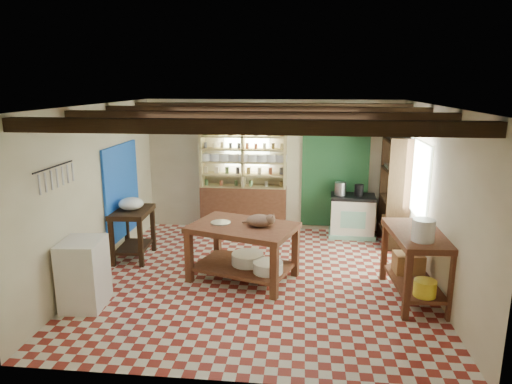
# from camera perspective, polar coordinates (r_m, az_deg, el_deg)

# --- Properties ---
(floor) EXTENTS (5.00, 5.00, 0.02)m
(floor) POSITION_cam_1_polar(r_m,az_deg,el_deg) (7.10, 0.44, -10.78)
(floor) COLOR maroon
(floor) RESTS_ON ground
(ceiling) EXTENTS (5.00, 5.00, 0.02)m
(ceiling) POSITION_cam_1_polar(r_m,az_deg,el_deg) (6.48, 0.48, 10.75)
(ceiling) COLOR #404044
(ceiling) RESTS_ON wall_back
(wall_back) EXTENTS (5.00, 0.04, 2.60)m
(wall_back) POSITION_cam_1_polar(r_m,az_deg,el_deg) (9.11, 1.99, 3.30)
(wall_back) COLOR beige
(wall_back) RESTS_ON floor
(wall_front) EXTENTS (5.00, 0.04, 2.60)m
(wall_front) POSITION_cam_1_polar(r_m,az_deg,el_deg) (4.31, -2.83, -8.47)
(wall_front) COLOR beige
(wall_front) RESTS_ON floor
(wall_left) EXTENTS (0.04, 5.00, 2.60)m
(wall_left) POSITION_cam_1_polar(r_m,az_deg,el_deg) (7.34, -19.35, 0.05)
(wall_left) COLOR beige
(wall_left) RESTS_ON floor
(wall_right) EXTENTS (0.04, 5.00, 2.60)m
(wall_right) POSITION_cam_1_polar(r_m,az_deg,el_deg) (6.90, 21.59, -0.96)
(wall_right) COLOR beige
(wall_right) RESTS_ON floor
(ceiling_beams) EXTENTS (5.00, 3.80, 0.15)m
(ceiling_beams) POSITION_cam_1_polar(r_m,az_deg,el_deg) (6.49, 0.48, 9.70)
(ceiling_beams) COLOR #311E11
(ceiling_beams) RESTS_ON ceiling
(blue_wall_patch) EXTENTS (0.04, 1.40, 1.60)m
(blue_wall_patch) POSITION_cam_1_polar(r_m,az_deg,el_deg) (8.17, -16.41, 0.14)
(blue_wall_patch) COLOR blue
(blue_wall_patch) RESTS_ON wall_left
(green_wall_patch) EXTENTS (1.30, 0.04, 2.30)m
(green_wall_patch) POSITION_cam_1_polar(r_m,az_deg,el_deg) (9.09, 9.87, 2.77)
(green_wall_patch) COLOR #1E4B27
(green_wall_patch) RESTS_ON wall_back
(window_back) EXTENTS (0.90, 0.02, 0.80)m
(window_back) POSITION_cam_1_polar(r_m,az_deg,el_deg) (9.08, -1.16, 5.83)
(window_back) COLOR silver
(window_back) RESTS_ON wall_back
(window_right) EXTENTS (0.02, 1.30, 1.20)m
(window_right) POSITION_cam_1_polar(r_m,az_deg,el_deg) (7.82, 19.62, 1.57)
(window_right) COLOR silver
(window_right) RESTS_ON wall_right
(utensil_rail) EXTENTS (0.06, 0.90, 0.28)m
(utensil_rail) POSITION_cam_1_polar(r_m,az_deg,el_deg) (6.18, -23.87, 1.80)
(utensil_rail) COLOR black
(utensil_rail) RESTS_ON wall_left
(pot_rack) EXTENTS (0.86, 0.12, 0.36)m
(pot_rack) POSITION_cam_1_polar(r_m,az_deg,el_deg) (8.55, 10.30, 8.38)
(pot_rack) COLOR black
(pot_rack) RESTS_ON ceiling
(shelving_unit) EXTENTS (1.70, 0.34, 2.20)m
(shelving_unit) POSITION_cam_1_polar(r_m,az_deg,el_deg) (9.02, -1.59, 1.91)
(shelving_unit) COLOR tan
(shelving_unit) RESTS_ON floor
(tall_rack) EXTENTS (0.40, 0.86, 2.00)m
(tall_rack) POSITION_cam_1_polar(r_m,az_deg,el_deg) (8.62, 16.92, 0.10)
(tall_rack) COLOR #311E11
(tall_rack) RESTS_ON floor
(work_table) EXTENTS (1.75, 1.43, 0.85)m
(work_table) POSITION_cam_1_polar(r_m,az_deg,el_deg) (6.92, -1.62, -7.53)
(work_table) COLOR brown
(work_table) RESTS_ON floor
(stove) EXTENTS (0.86, 0.60, 0.82)m
(stove) POSITION_cam_1_polar(r_m,az_deg,el_deg) (9.00, 11.94, -2.94)
(stove) COLOR silver
(stove) RESTS_ON floor
(prep_table) EXTENTS (0.63, 0.87, 0.86)m
(prep_table) POSITION_cam_1_polar(r_m,az_deg,el_deg) (7.98, -15.10, -5.10)
(prep_table) COLOR #311E11
(prep_table) RESTS_ON floor
(white_cabinet) EXTENTS (0.56, 0.65, 0.92)m
(white_cabinet) POSITION_cam_1_polar(r_m,az_deg,el_deg) (6.51, -20.72, -9.52)
(white_cabinet) COLOR white
(white_cabinet) RESTS_ON floor
(right_counter) EXTENTS (0.76, 1.38, 0.96)m
(right_counter) POSITION_cam_1_polar(r_m,az_deg,el_deg) (6.67, 19.27, -8.67)
(right_counter) COLOR brown
(right_counter) RESTS_ON floor
(cat) EXTENTS (0.43, 0.35, 0.18)m
(cat) POSITION_cam_1_polar(r_m,az_deg,el_deg) (6.70, 0.46, -3.59)
(cat) COLOR #8E6A53
(cat) RESTS_ON work_table
(steel_tray) EXTENTS (0.38, 0.38, 0.02)m
(steel_tray) POSITION_cam_1_polar(r_m,az_deg,el_deg) (6.89, -4.45, -3.83)
(steel_tray) COLOR #A7A7AE
(steel_tray) RESTS_ON work_table
(basin_large) EXTENTS (0.61, 0.61, 0.17)m
(basin_large) POSITION_cam_1_polar(r_m,az_deg,el_deg) (6.99, -1.06, -8.35)
(basin_large) COLOR white
(basin_large) RESTS_ON work_table
(basin_small) EXTENTS (0.56, 0.56, 0.15)m
(basin_small) POSITION_cam_1_polar(r_m,az_deg,el_deg) (6.71, 1.50, -9.36)
(basin_small) COLOR white
(basin_small) RESTS_ON work_table
(kettle_left) EXTENTS (0.22, 0.22, 0.25)m
(kettle_left) POSITION_cam_1_polar(r_m,az_deg,el_deg) (8.86, 10.50, 0.42)
(kettle_left) COLOR #A7A7AE
(kettle_left) RESTS_ON stove
(kettle_right) EXTENTS (0.18, 0.18, 0.22)m
(kettle_right) POSITION_cam_1_polar(r_m,az_deg,el_deg) (8.88, 12.75, 0.24)
(kettle_right) COLOR black
(kettle_right) RESTS_ON stove
(enamel_bowl) EXTENTS (0.43, 0.43, 0.21)m
(enamel_bowl) POSITION_cam_1_polar(r_m,az_deg,el_deg) (7.84, -15.33, -1.42)
(enamel_bowl) COLOR white
(enamel_bowl) RESTS_ON prep_table
(white_bucket) EXTENTS (0.30, 0.30, 0.28)m
(white_bucket) POSITION_cam_1_polar(r_m,az_deg,el_deg) (6.14, 20.20, -4.50)
(white_bucket) COLOR white
(white_bucket) RESTS_ON right_counter
(wicker_basket) EXTENTS (0.42, 0.35, 0.28)m
(wicker_basket) POSITION_cam_1_polar(r_m,az_deg,el_deg) (6.97, 18.51, -8.40)
(wicker_basket) COLOR #B07947
(wicker_basket) RESTS_ON right_counter
(yellow_tub) EXTENTS (0.30, 0.30, 0.21)m
(yellow_tub) POSITION_cam_1_polar(r_m,az_deg,el_deg) (6.32, 20.36, -11.20)
(yellow_tub) COLOR yellow
(yellow_tub) RESTS_ON right_counter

